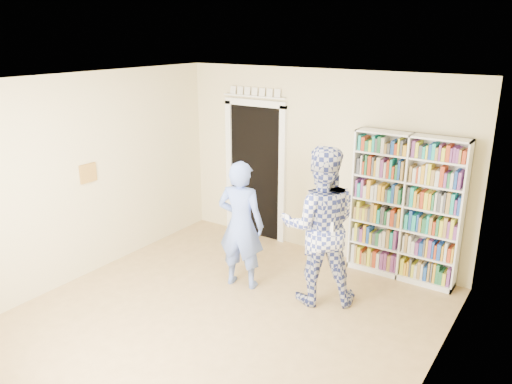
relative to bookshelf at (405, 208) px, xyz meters
The scene contains 11 objects.
floor 2.88m from the bookshelf, 119.94° to the right, with size 5.00×5.00×0.00m, color #9B794B.
ceiling 3.20m from the bookshelf, 119.94° to the right, with size 5.00×5.00×0.00m, color white.
wall_back 1.41m from the bookshelf, behind, with size 4.50×4.50×0.00m, color beige.
wall_left 4.31m from the bookshelf, 146.93° to the right, with size 5.00×5.00×0.00m, color beige.
wall_right 2.54m from the bookshelf, 69.00° to the right, with size 5.00×5.00×0.00m, color beige.
bookshelf is the anchor object (origin of this frame).
doorway 2.46m from the bookshelf, behind, with size 1.10×0.08×2.43m.
wall_art 4.19m from the bookshelf, 149.08° to the right, with size 0.03×0.25×0.25m, color brown.
man_blue 2.16m from the bookshelf, 140.18° to the right, with size 0.61×0.40×1.68m, color #6583E1.
man_plaid 1.34m from the bookshelf, 119.31° to the right, with size 0.95×0.74×1.95m, color navy.
paper_sheet 1.42m from the bookshelf, 110.51° to the right, with size 0.21×0.01×0.29m, color white.
Camera 1 is at (3.13, -3.83, 3.18)m, focal length 35.00 mm.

